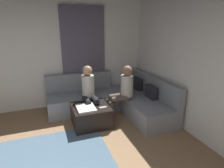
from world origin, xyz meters
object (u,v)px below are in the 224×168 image
object	(u,v)px
coffee_mug	(96,99)
game_remote	(103,108)
sectional_couch	(115,100)
ottoman	(91,115)
person_on_couch_side	(89,90)
person_on_couch_back	(123,89)

from	to	relation	value
coffee_mug	game_remote	xyz separation A→B (m)	(0.40, 0.04, -0.04)
game_remote	sectional_couch	bearing A→B (deg)	141.57
coffee_mug	sectional_couch	bearing A→B (deg)	114.51
ottoman	game_remote	xyz separation A→B (m)	(0.18, 0.22, 0.22)
game_remote	person_on_couch_side	bearing A→B (deg)	-162.39
game_remote	person_on_couch_back	xyz separation A→B (m)	(-0.31, 0.57, 0.23)
coffee_mug	game_remote	size ratio (longest dim) A/B	0.63
sectional_couch	person_on_couch_side	xyz separation A→B (m)	(0.15, -0.68, 0.38)
ottoman	person_on_couch_side	size ratio (longest dim) A/B	0.63
coffee_mug	game_remote	distance (m)	0.40
person_on_couch_side	person_on_couch_back	bearing A→B (deg)	164.81
sectional_couch	ottoman	size ratio (longest dim) A/B	3.36
ottoman	sectional_couch	bearing A→B (deg)	122.71
ottoman	person_on_couch_back	bearing A→B (deg)	99.13
sectional_couch	ottoman	distance (m)	0.88
ottoman	coffee_mug	distance (m)	0.38
coffee_mug	person_on_couch_back	bearing A→B (deg)	81.47
ottoman	coffee_mug	bearing A→B (deg)	140.71
game_remote	person_on_couch_side	world-z (taller)	person_on_couch_side
sectional_couch	game_remote	distance (m)	0.85
ottoman	person_on_couch_side	distance (m)	0.56
ottoman	game_remote	distance (m)	0.36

